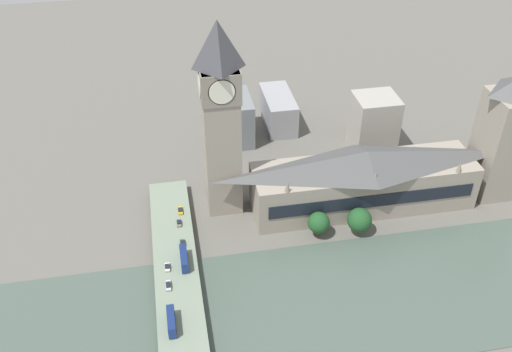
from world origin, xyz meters
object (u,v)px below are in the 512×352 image
clock_tower (221,116)px  double_decker_bus_mid (184,258)px  car_southbound_tail (180,210)px  car_southbound_extra (179,223)px  car_northbound_mid (168,285)px  parliament_hall (364,179)px  car_northbound_lead (167,267)px  double_decker_bus_lead (171,321)px  car_southbound_mid (183,243)px  victoria_tower (506,135)px  road_bridge (181,316)px

clock_tower → double_decker_bus_mid: (-36.57, 19.68, -36.81)m
clock_tower → car_southbound_tail: 43.59m
car_southbound_extra → car_northbound_mid: bearing=169.4°
parliament_hall → car_southbound_tail: parliament_hall is taller
clock_tower → car_northbound_lead: bearing=145.7°
double_decker_bus_mid → car_northbound_mid: size_ratio=2.38×
double_decker_bus_lead → car_southbound_mid: (38.11, -6.47, -1.93)m
parliament_hall → car_northbound_mid: (-36.85, 83.42, -8.18)m
car_southbound_mid → car_southbound_extra: (12.23, 0.46, 0.03)m
parliament_hall → double_decker_bus_lead: parliament_hall is taller
car_southbound_mid → car_northbound_lead: bearing=150.8°
car_northbound_lead → parliament_hall: bearing=-71.5°
double_decker_bus_mid → car_southbound_tail: bearing=-1.4°
parliament_hall → clock_tower: clock_tower is taller
double_decker_bus_lead → double_decker_bus_mid: 28.84m
double_decker_bus_lead → car_southbound_extra: 50.73m
car_southbound_extra → car_southbound_tail: bearing=-8.0°
double_decker_bus_mid → car_southbound_tail: double_decker_bus_mid is taller
victoria_tower → road_bridge: 150.88m
car_southbound_mid → double_decker_bus_lead: bearing=170.4°
clock_tower → car_southbound_extra: 45.82m
victoria_tower → parliament_hall: bearing=90.1°
road_bridge → parliament_hall: bearing=-58.2°
double_decker_bus_mid → double_decker_bus_lead: bearing=167.3°
victoria_tower → car_southbound_extra: (-4.16, 137.44, -22.56)m
double_decker_bus_lead → car_southbound_extra: double_decker_bus_lead is taller
victoria_tower → double_decker_bus_mid: size_ratio=5.24×
double_decker_bus_mid → car_southbound_extra: size_ratio=2.65×
car_southbound_tail → car_southbound_extra: bearing=172.0°
parliament_hall → double_decker_bus_mid: size_ratio=8.14×
victoria_tower → double_decker_bus_mid: 141.15m
road_bridge → double_decker_bus_lead: (-4.65, 3.11, 3.51)m
clock_tower → car_southbound_extra: (-14.37, 20.01, -38.63)m
clock_tower → parliament_hall: bearing=-100.2°
victoria_tower → car_southbound_mid: size_ratio=12.95×
double_decker_bus_lead → car_southbound_tail: 58.49m
victoria_tower → car_southbound_tail: (3.53, 136.36, -22.62)m
car_northbound_mid → car_southbound_tail: car_northbound_mid is taller
car_southbound_extra → road_bridge: bearing=176.4°
car_southbound_tail → car_southbound_extra: size_ratio=1.11×
clock_tower → victoria_tower: 118.96m
car_northbound_lead → car_southbound_mid: (11.51, -6.43, -0.01)m
car_northbound_mid → car_southbound_mid: size_ratio=1.04×
car_southbound_mid → parliament_hall: bearing=-78.0°
double_decker_bus_lead → double_decker_bus_mid: bearing=-12.7°
road_bridge → double_decker_bus_lead: 6.60m
road_bridge → double_decker_bus_lead: bearing=146.2°
car_northbound_lead → car_southbound_extra: size_ratio=0.95×
car_southbound_extra → car_northbound_lead: bearing=165.9°
double_decker_bus_lead → car_northbound_mid: double_decker_bus_lead is taller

